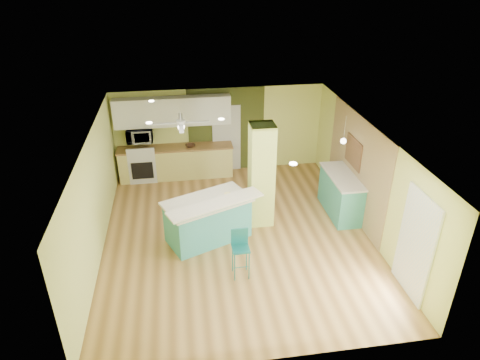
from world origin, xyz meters
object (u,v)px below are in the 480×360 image
at_px(side_counter, 341,194).
at_px(peninsula, 208,219).
at_px(canister, 228,197).
at_px(bar_stool, 240,245).
at_px(fruit_bowl, 190,146).

bearing_deg(side_counter, peninsula, -169.24).
height_order(peninsula, side_counter, peninsula).
height_order(side_counter, canister, canister).
distance_m(bar_stool, fruit_bowl, 4.55).
bearing_deg(fruit_bowl, side_counter, -35.50).
distance_m(peninsula, fruit_bowl, 3.23).
relative_size(bar_stool, fruit_bowl, 3.74).
height_order(peninsula, fruit_bowl, peninsula).
height_order(peninsula, bar_stool, peninsula).
bearing_deg(peninsula, bar_stool, -91.01).
relative_size(bar_stool, side_counter, 0.64).
height_order(bar_stool, canister, canister).
relative_size(peninsula, side_counter, 1.41).
distance_m(peninsula, side_counter, 3.41).
xyz_separation_m(bar_stool, side_counter, (2.82, 1.93, -0.16)).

